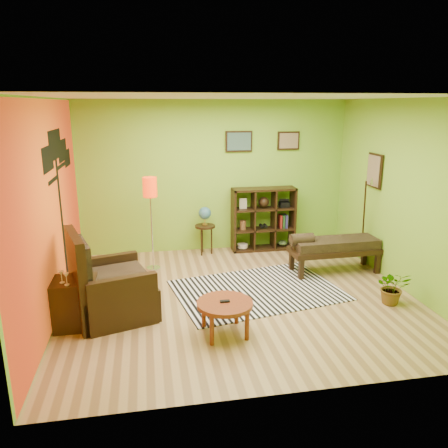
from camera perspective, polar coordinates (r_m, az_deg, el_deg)
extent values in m
plane|color=tan|center=(6.46, 2.00, -9.43)|extent=(5.00, 5.00, 0.00)
cube|color=#7EBA30|center=(8.18, -1.23, 6.17)|extent=(5.00, 0.04, 2.80)
cube|color=#7EBA30|center=(3.93, 9.13, -4.36)|extent=(5.00, 0.04, 2.80)
cube|color=#7EBA30|center=(6.01, -21.87, 1.65)|extent=(0.04, 4.50, 2.80)
cube|color=#7EBA30|center=(6.98, 22.67, 3.35)|extent=(0.04, 4.50, 2.80)
cube|color=white|center=(5.87, 2.27, 16.24)|extent=(5.00, 4.50, 0.04)
cube|color=#D64F12|center=(6.00, -21.69, 1.66)|extent=(0.01, 4.45, 2.75)
cube|color=black|center=(6.61, -20.33, -0.16)|extent=(0.01, 0.14, 2.10)
cube|color=black|center=(5.94, -22.03, 7.88)|extent=(0.01, 0.65, 0.32)
cube|color=black|center=(6.46, -21.20, 9.65)|extent=(0.01, 0.85, 0.40)
cube|color=black|center=(6.97, -20.35, 8.99)|extent=(0.01, 0.70, 0.32)
cube|color=black|center=(7.32, -19.79, 8.13)|extent=(0.01, 0.50, 0.26)
cube|color=black|center=(8.16, 1.95, 10.73)|extent=(0.50, 0.03, 0.38)
cube|color=#466D61|center=(8.13, 1.99, 10.72)|extent=(0.44, 0.01, 0.32)
cube|color=black|center=(8.41, 8.41, 10.72)|extent=(0.42, 0.03, 0.34)
cube|color=#98805E|center=(8.38, 8.47, 10.70)|extent=(0.36, 0.01, 0.28)
cube|color=black|center=(7.68, 19.09, 6.60)|extent=(0.03, 0.44, 0.56)
cube|color=#98805E|center=(7.67, 18.93, 6.60)|extent=(0.01, 0.38, 0.50)
cylinder|color=black|center=(7.79, 17.76, 0.28)|extent=(0.23, 0.34, 1.46)
cone|color=silver|center=(7.51, 18.75, 5.45)|extent=(0.08, 0.09, 0.16)
cube|color=white|center=(6.67, 4.37, -8.61)|extent=(2.66, 2.06, 0.01)
cylinder|color=maroon|center=(5.33, 0.11, -10.38)|extent=(0.68, 0.68, 0.05)
cylinder|color=maroon|center=(5.66, 1.66, -11.13)|extent=(0.05, 0.05, 0.37)
cylinder|color=maroon|center=(5.57, -2.65, -11.64)|extent=(0.05, 0.05, 0.37)
cylinder|color=maroon|center=(5.30, 3.03, -13.12)|extent=(0.05, 0.05, 0.37)
cylinder|color=maroon|center=(5.20, -1.59, -13.72)|extent=(0.05, 0.05, 0.37)
cube|color=black|center=(5.32, 0.11, -10.05)|extent=(0.12, 0.05, 0.02)
cube|color=black|center=(6.03, -13.96, -9.56)|extent=(1.17, 1.16, 0.43)
cube|color=black|center=(5.81, -18.57, -6.83)|extent=(0.37, 0.92, 1.19)
cube|color=black|center=(5.58, -12.99, -10.13)|extent=(0.86, 0.35, 0.69)
cube|color=black|center=(6.38, -14.96, -6.95)|extent=(0.86, 0.35, 0.69)
cube|color=#E7BA70|center=(5.92, -13.84, -6.95)|extent=(0.93, 0.92, 0.15)
cube|color=#E7BA70|center=(5.75, -17.90, -4.73)|extent=(0.29, 0.69, 0.54)
cube|color=black|center=(5.85, -18.79, -9.72)|extent=(0.53, 0.48, 0.62)
cylinder|color=white|center=(5.77, -18.53, -5.36)|extent=(0.07, 0.07, 0.25)
cylinder|color=white|center=(5.72, -18.66, -3.91)|extent=(0.02, 0.02, 0.07)
cylinder|color=white|center=(5.68, -20.38, -7.18)|extent=(0.06, 0.06, 0.01)
cylinder|color=white|center=(5.66, -20.43, -6.72)|extent=(0.01, 0.01, 0.09)
cone|color=white|center=(5.64, -20.49, -6.05)|extent=(0.07, 0.07, 0.06)
cylinder|color=white|center=(5.59, -19.81, -7.48)|extent=(0.06, 0.06, 0.01)
cylinder|color=white|center=(5.57, -19.85, -7.00)|extent=(0.01, 0.01, 0.09)
cone|color=white|center=(5.55, -19.92, -6.33)|extent=(0.07, 0.07, 0.06)
cylinder|color=silver|center=(7.57, -9.19, -5.70)|extent=(0.24, 0.24, 0.03)
cylinder|color=silver|center=(7.34, -9.42, -0.48)|extent=(0.02, 0.02, 1.46)
cylinder|color=red|center=(7.19, -9.66, 4.78)|extent=(0.23, 0.23, 0.32)
cylinder|color=black|center=(8.05, -2.51, -0.30)|extent=(0.37, 0.37, 0.04)
cylinder|color=black|center=(8.13, -1.64, -2.18)|extent=(0.03, 0.03, 0.52)
cylinder|color=black|center=(8.24, -2.86, -1.95)|extent=(0.03, 0.03, 0.52)
cylinder|color=black|center=(8.04, -2.96, -2.40)|extent=(0.03, 0.03, 0.52)
cylinder|color=gold|center=(8.04, -2.51, -0.04)|extent=(0.09, 0.09, 0.02)
cylinder|color=gold|center=(8.03, -2.51, 0.34)|extent=(0.01, 0.01, 0.09)
sphere|color=#2646A2|center=(7.99, -2.53, 1.42)|extent=(0.23, 0.23, 0.23)
cube|color=black|center=(8.20, 1.25, 0.46)|extent=(0.04, 0.35, 1.20)
cube|color=black|center=(8.49, 8.94, 0.81)|extent=(0.04, 0.35, 1.20)
cube|color=black|center=(8.49, 5.07, -3.15)|extent=(1.20, 0.35, 0.04)
cube|color=black|center=(8.20, 5.26, 4.56)|extent=(1.20, 0.35, 0.04)
cube|color=black|center=(8.28, 3.83, 0.58)|extent=(0.03, 0.33, 1.12)
cube|color=black|center=(8.38, 6.49, 0.70)|extent=(0.03, 0.33, 1.12)
cube|color=black|center=(8.38, 5.13, -0.69)|extent=(1.12, 0.33, 0.03)
cube|color=black|center=(8.28, 5.20, 1.98)|extent=(1.12, 0.33, 0.03)
cylinder|color=beige|center=(8.38, 2.44, -2.86)|extent=(0.20, 0.20, 0.07)
sphere|color=black|center=(8.25, 5.22, 2.85)|extent=(0.20, 0.20, 0.20)
cube|color=black|center=(8.37, 7.86, 2.54)|extent=(0.18, 0.15, 0.10)
cylinder|color=black|center=(8.35, 4.88, -0.24)|extent=(0.06, 0.12, 0.06)
cylinder|color=black|center=(8.37, 5.41, -0.21)|extent=(0.06, 0.12, 0.06)
ellipsoid|color=#384C26|center=(8.58, 7.67, -2.48)|extent=(0.18, 0.18, 0.09)
cylinder|color=brown|center=(8.26, 2.47, -0.16)|extent=(0.12, 0.12, 0.18)
cube|color=beige|center=(8.16, 2.51, 2.69)|extent=(0.14, 0.03, 0.20)
cube|color=maroon|center=(8.43, 7.32, 0.34)|extent=(0.04, 0.18, 0.26)
cube|color=#1E4C1E|center=(8.45, 7.68, 0.36)|extent=(0.04, 0.18, 0.26)
cube|color=navy|center=(8.47, 8.03, 0.38)|extent=(0.04, 0.18, 0.26)
cube|color=black|center=(7.47, 14.29, -3.33)|extent=(1.52, 0.58, 0.09)
cube|color=#E7BA70|center=(7.43, 14.35, -2.46)|extent=(1.41, 0.51, 0.15)
cylinder|color=#E7BA70|center=(7.16, 10.13, -1.97)|extent=(0.38, 0.20, 0.19)
cube|color=black|center=(8.02, 17.84, -3.89)|extent=(0.08, 0.08, 0.33)
cube|color=black|center=(7.47, 8.83, -4.73)|extent=(0.08, 0.08, 0.33)
cube|color=black|center=(7.67, 19.40, -4.91)|extent=(0.08, 0.08, 0.33)
cube|color=black|center=(7.09, 10.04, -5.89)|extent=(0.08, 0.08, 0.33)
imported|color=#26661E|center=(6.61, 21.13, -8.12)|extent=(0.57, 0.60, 0.39)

